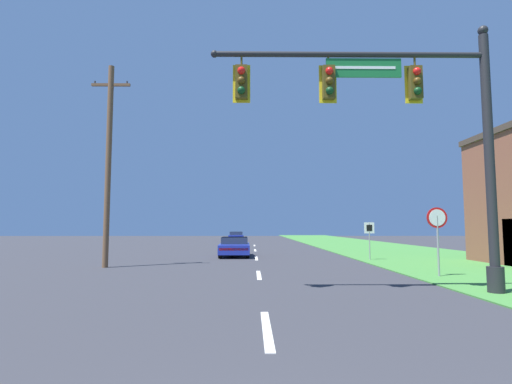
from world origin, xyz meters
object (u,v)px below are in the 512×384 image
Objects in this scene: far_car at (236,236)px; car_ahead at (234,247)px; route_sign_post at (369,232)px; stop_sign at (437,226)px; signal_mast at (413,125)px; utility_pole_near at (108,161)px.

car_ahead is at bearing -88.02° from far_car.
route_sign_post is (8.46, -29.68, 0.92)m from far_car.
stop_sign is at bearing -87.14° from route_sign_post.
utility_pole_near is (-11.15, 7.27, 0.15)m from signal_mast.
signal_mast is 15.57m from car_ahead.
signal_mast is 41.36m from far_car.
stop_sign is (2.30, 3.66, -2.82)m from signal_mast.
utility_pole_near reaches higher than route_sign_post.
stop_sign is (7.90, -10.28, 1.26)m from car_ahead.
far_car is at bearing 103.42° from stop_sign.
utility_pole_near reaches higher than far_car.
signal_mast is 11.57m from route_sign_post.
far_car is 0.45× the size of utility_pole_near.
route_sign_post is at bearing -21.62° from car_ahead.
signal_mast is at bearing -33.12° from utility_pole_near.
stop_sign reaches higher than route_sign_post.
utility_pole_near is at bearing -129.73° from car_ahead.
stop_sign is 7.31m from route_sign_post.
utility_pole_near reaches higher than stop_sign.
signal_mast is 1.87× the size of car_ahead.
utility_pole_near reaches higher than car_ahead.
signal_mast is at bearing -122.09° from stop_sign.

